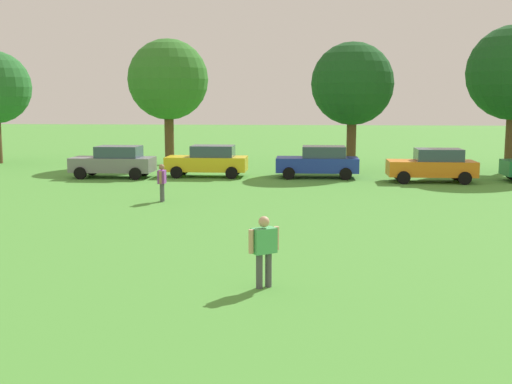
% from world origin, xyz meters
% --- Properties ---
extents(ground_plane, '(160.00, 160.00, 0.00)m').
position_xyz_m(ground_plane, '(0.00, 30.00, 0.00)').
color(ground_plane, '#4C9338').
extents(adult_bystander, '(0.63, 0.54, 1.58)m').
position_xyz_m(adult_bystander, '(1.77, 14.95, 0.94)').
color(adult_bystander, '#4C4C51').
rests_on(adult_bystander, ground).
extents(bystander_near_trees, '(0.30, 0.72, 1.52)m').
position_xyz_m(bystander_near_trees, '(-3.21, 26.54, 0.90)').
color(bystander_near_trees, '#4C4C51').
rests_on(bystander_near_trees, ground).
extents(parked_car_gray_0, '(4.30, 2.02, 1.68)m').
position_xyz_m(parked_car_gray_0, '(-7.63, 34.35, 0.86)').
color(parked_car_gray_0, slate).
rests_on(parked_car_gray_0, ground).
extents(parked_car_yellow_1, '(4.30, 2.02, 1.68)m').
position_xyz_m(parked_car_yellow_1, '(-2.72, 35.18, 0.86)').
color(parked_car_yellow_1, yellow).
rests_on(parked_car_yellow_1, ground).
extents(parked_car_blue_2, '(4.30, 2.02, 1.68)m').
position_xyz_m(parked_car_blue_2, '(3.19, 35.19, 0.86)').
color(parked_car_blue_2, '#1E38AD').
rests_on(parked_car_blue_2, ground).
extents(parked_car_orange_3, '(4.30, 2.02, 1.68)m').
position_xyz_m(parked_car_orange_3, '(8.85, 33.84, 0.86)').
color(parked_car_orange_3, orange).
rests_on(parked_car_orange_3, ground).
extents(tree_left, '(5.09, 5.09, 7.94)m').
position_xyz_m(tree_left, '(-6.31, 41.75, 5.36)').
color(tree_left, brown).
rests_on(tree_left, ground).
extents(tree_right, '(4.75, 4.75, 7.40)m').
position_xyz_m(tree_right, '(5.09, 38.86, 4.99)').
color(tree_right, brown).
rests_on(tree_right, ground).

